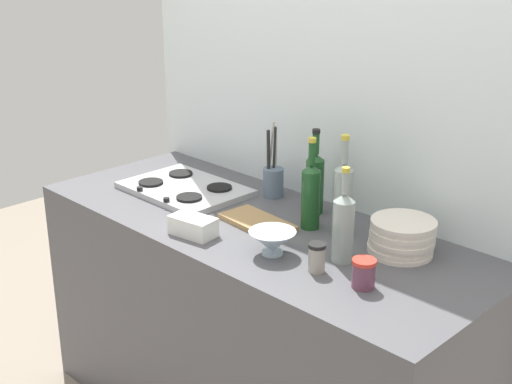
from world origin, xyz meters
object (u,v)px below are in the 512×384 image
at_px(condiment_jar_rear, 317,257).
at_px(cutting_board, 257,222).
at_px(stovetop_hob, 185,189).
at_px(butter_dish, 193,226).
at_px(utensil_crock, 273,179).
at_px(condiment_jar_front, 364,273).
at_px(plate_stack, 402,237).
at_px(mixing_bowl, 272,242).
at_px(wine_bottle_mid_left, 315,181).
at_px(wine_bottle_rightmost, 343,226).
at_px(wine_bottle_leftmost, 311,194).
at_px(wine_bottle_mid_right, 343,197).

height_order(condiment_jar_rear, cutting_board, condiment_jar_rear).
height_order(stovetop_hob, butter_dish, butter_dish).
relative_size(utensil_crock, condiment_jar_front, 3.43).
bearing_deg(cutting_board, plate_stack, 18.20).
height_order(plate_stack, mixing_bowl, plate_stack).
bearing_deg(utensil_crock, mixing_bowl, -46.56).
distance_m(butter_dish, cutting_board, 0.24).
height_order(utensil_crock, condiment_jar_rear, utensil_crock).
xyz_separation_m(wine_bottle_mid_left, mixing_bowl, (0.14, -0.37, -0.08)).
distance_m(wine_bottle_rightmost, butter_dish, 0.54).
relative_size(wine_bottle_leftmost, mixing_bowl, 2.13).
distance_m(condiment_jar_rear, cutting_board, 0.42).
relative_size(butter_dish, condiment_jar_rear, 1.72).
relative_size(plate_stack, wine_bottle_rightmost, 0.70).
distance_m(butter_dish, condiment_jar_rear, 0.49).
height_order(wine_bottle_mid_left, wine_bottle_rightmost, wine_bottle_mid_left).
height_order(mixing_bowl, cutting_board, mixing_bowl).
relative_size(stovetop_hob, wine_bottle_mid_left, 1.51).
distance_m(stovetop_hob, wine_bottle_rightmost, 0.86).
distance_m(wine_bottle_leftmost, butter_dish, 0.43).
relative_size(plate_stack, wine_bottle_leftmost, 0.66).
height_order(plate_stack, wine_bottle_leftmost, wine_bottle_leftmost).
height_order(plate_stack, butter_dish, plate_stack).
bearing_deg(condiment_jar_rear, wine_bottle_leftmost, 134.30).
relative_size(wine_bottle_rightmost, cutting_board, 1.11).
xyz_separation_m(wine_bottle_leftmost, butter_dish, (-0.24, -0.34, -0.09)).
bearing_deg(mixing_bowl, butter_dish, -164.57).
distance_m(wine_bottle_leftmost, wine_bottle_mid_right, 0.12).
distance_m(condiment_jar_front, condiment_jar_rear, 0.17).
relative_size(wine_bottle_mid_left, condiment_jar_front, 3.58).
bearing_deg(utensil_crock, wine_bottle_leftmost, -23.56).
bearing_deg(wine_bottle_leftmost, utensil_crock, 156.44).
xyz_separation_m(stovetop_hob, utensil_crock, (0.29, 0.22, 0.06)).
height_order(wine_bottle_mid_right, butter_dish, wine_bottle_mid_right).
xyz_separation_m(wine_bottle_rightmost, utensil_crock, (-0.56, 0.27, -0.05)).
xyz_separation_m(plate_stack, butter_dish, (-0.59, -0.39, -0.02)).
bearing_deg(utensil_crock, condiment_jar_front, -26.88).
bearing_deg(utensil_crock, butter_dish, -81.88).
relative_size(stovetop_hob, wine_bottle_rightmost, 1.54).
relative_size(butter_dish, cutting_board, 0.57).
xyz_separation_m(wine_bottle_rightmost, condiment_jar_rear, (-0.01, -0.11, -0.07)).
distance_m(wine_bottle_rightmost, condiment_jar_front, 0.20).
relative_size(mixing_bowl, butter_dish, 0.97).
xyz_separation_m(wine_bottle_mid_left, condiment_jar_rear, (0.33, -0.37, -0.08)).
relative_size(plate_stack, condiment_jar_front, 2.46).
bearing_deg(stovetop_hob, wine_bottle_mid_left, 21.60).
height_order(mixing_bowl, butter_dish, mixing_bowl).
distance_m(utensil_crock, cutting_board, 0.30).
relative_size(stovetop_hob, cutting_board, 1.71).
bearing_deg(condiment_jar_front, cutting_board, 168.41).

